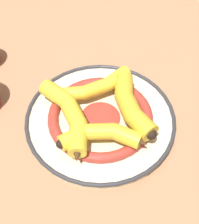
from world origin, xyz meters
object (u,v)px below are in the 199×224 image
(banana_a, at_px, (69,116))
(banana_d, at_px, (101,135))
(banana_b, at_px, (93,87))
(banana_c, at_px, (129,104))
(decorative_bowl, at_px, (100,118))

(banana_a, height_order, banana_d, banana_a)
(banana_d, bearing_deg, banana_b, -84.07)
(banana_a, relative_size, banana_c, 1.09)
(decorative_bowl, height_order, banana_b, banana_b)
(banana_c, bearing_deg, banana_d, -54.61)
(banana_b, xyz_separation_m, banana_c, (0.08, -0.05, 0.00))
(banana_b, bearing_deg, decorative_bowl, -101.83)
(banana_c, bearing_deg, banana_b, -140.18)
(decorative_bowl, distance_m, banana_a, 0.07)
(decorative_bowl, height_order, banana_a, banana_a)
(banana_b, relative_size, banana_d, 1.00)
(banana_d, bearing_deg, banana_c, -129.99)
(banana_b, bearing_deg, banana_a, -146.37)
(decorative_bowl, xyz_separation_m, banana_c, (0.06, 0.01, 0.04))
(banana_d, bearing_deg, decorative_bowl, -89.62)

